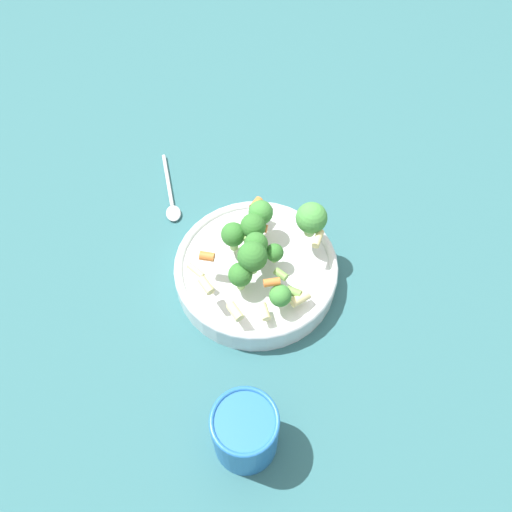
# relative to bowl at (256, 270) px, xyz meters

# --- Properties ---
(ground_plane) EXTENTS (3.00, 3.00, 0.00)m
(ground_plane) POSITION_rel_bowl_xyz_m (0.00, 0.00, -0.02)
(ground_plane) COLOR #2D6066
(bowl) EXTENTS (0.26, 0.26, 0.05)m
(bowl) POSITION_rel_bowl_xyz_m (0.00, 0.00, 0.00)
(bowl) COLOR silver
(bowl) RESTS_ON ground_plane
(pasta_salad) EXTENTS (0.22, 0.20, 0.08)m
(pasta_salad) POSITION_rel_bowl_xyz_m (-0.01, -0.00, 0.07)
(pasta_salad) COLOR #8CB766
(pasta_salad) RESTS_ON bowl
(cup) EXTENTS (0.08, 0.08, 0.10)m
(cup) POSITION_rel_bowl_xyz_m (0.05, 0.25, 0.03)
(cup) COLOR #2366B2
(cup) RESTS_ON ground_plane
(spoon) EXTENTS (0.03, 0.17, 0.01)m
(spoon) POSITION_rel_bowl_xyz_m (0.13, -0.18, -0.02)
(spoon) COLOR silver
(spoon) RESTS_ON ground_plane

